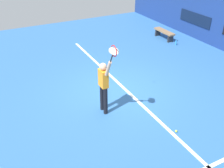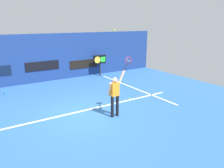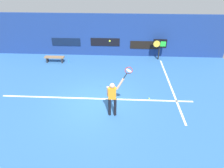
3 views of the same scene
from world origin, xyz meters
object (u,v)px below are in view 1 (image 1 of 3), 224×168
(tennis_player, at_px, (104,84))
(water_bottle, at_px, (176,43))
(spare_ball, at_px, (176,131))
(tennis_racket, at_px, (114,52))
(court_bench, at_px, (164,33))

(tennis_player, distance_m, water_bottle, 6.74)
(spare_ball, bearing_deg, water_bottle, 140.85)
(tennis_player, bearing_deg, tennis_racket, -0.38)
(tennis_player, relative_size, court_bench, 1.39)
(spare_ball, bearing_deg, tennis_racket, -130.83)
(tennis_player, height_order, spare_ball, tennis_player)
(tennis_player, relative_size, water_bottle, 8.11)
(court_bench, height_order, spare_ball, court_bench)
(water_bottle, bearing_deg, spare_ball, -39.15)
(tennis_racket, distance_m, spare_ball, 2.91)
(court_bench, distance_m, spare_ball, 7.66)
(court_bench, bearing_deg, tennis_racket, -48.23)
(spare_ball, bearing_deg, tennis_player, -143.07)
(tennis_racket, bearing_deg, water_bottle, 125.67)
(tennis_player, height_order, water_bottle, tennis_player)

